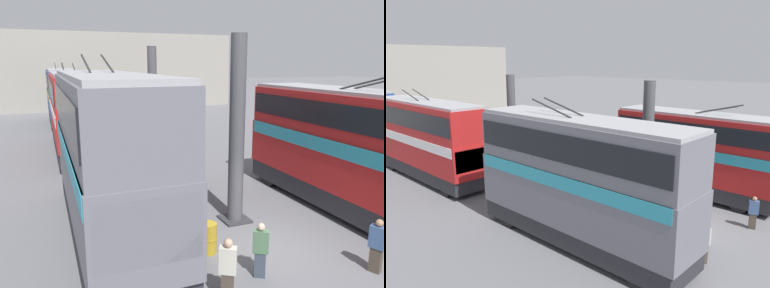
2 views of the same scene
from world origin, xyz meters
The scene contains 11 objects.
ground_plane centered at (0.00, 0.00, 0.00)m, with size 240.00×240.00×0.00m, color slate.
support_column_near centered at (2.35, 0.00, 3.23)m, with size 1.00×1.00×6.70m.
support_column_far centered at (13.07, 0.00, 3.23)m, with size 1.00×1.00×6.70m.
bus_left_near centered at (2.01, -4.51, 2.70)m, with size 9.35×2.54×5.37m.
bus_right_near centered at (2.66, 4.51, 3.07)m, with size 10.17×2.54×6.04m.
bus_right_mid centered at (15.97, 4.51, 2.90)m, with size 10.70×2.54×5.72m.
person_by_right_row centered at (-1.89, 2.48, 0.87)m, with size 0.43×0.48×1.66m.
person_aisle_foreground centered at (-1.23, 1.15, 0.81)m, with size 0.42×0.48×1.56m.
person_aisle_midway centered at (9.75, -0.74, 0.94)m, with size 0.42×0.48×1.76m.
person_by_left_row centered at (-2.22, -1.97, 0.82)m, with size 0.48×0.38×1.56m.
oil_drum centered at (0.52, 1.90, 0.47)m, with size 0.56×0.56×0.95m.
Camera 2 is at (-7.25, 15.28, 7.64)m, focal length 35.00 mm.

